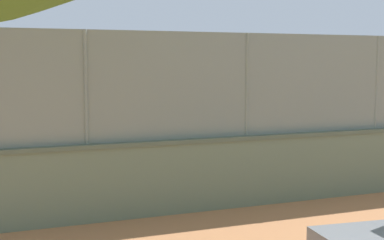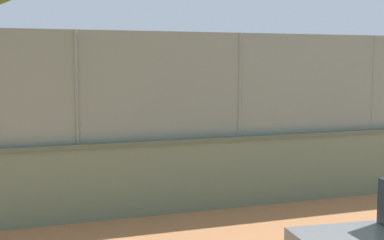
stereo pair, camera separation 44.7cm
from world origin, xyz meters
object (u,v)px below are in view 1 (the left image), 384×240
object	(u,v)px
player_at_service_line	(117,117)
sports_ball	(186,129)
player_near_wall_returning	(55,148)
player_baseline_waiting	(178,106)

from	to	relation	value
player_at_service_line	sports_ball	xyz separation A→B (m)	(-3.62, -2.64, -0.91)
player_near_wall_returning	player_at_service_line	bearing A→B (deg)	-114.50
player_baseline_waiting	player_at_service_line	bearing A→B (deg)	48.40
player_near_wall_returning	sports_ball	world-z (taller)	player_near_wall_returning
player_baseline_waiting	player_at_service_line	world-z (taller)	player_at_service_line
sports_ball	player_at_service_line	bearing A→B (deg)	36.09
player_near_wall_returning	sports_ball	bearing A→B (deg)	-125.76
player_baseline_waiting	sports_ball	distance (m)	1.93
player_near_wall_returning	player_at_service_line	world-z (taller)	player_at_service_line
player_at_service_line	sports_ball	world-z (taller)	player_at_service_line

